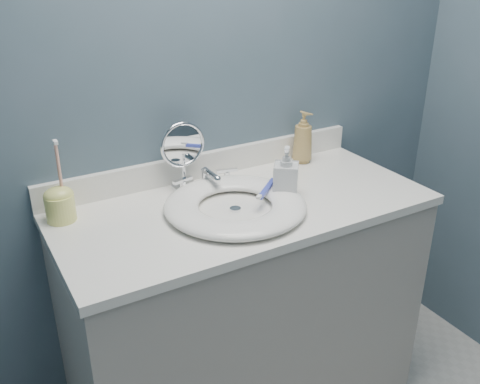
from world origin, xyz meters
TOP-DOWN VIEW (x-y plane):
  - back_wall at (0.00, 1.25)m, footprint 2.20×0.02m
  - vanity_cabinet at (0.00, 0.97)m, footprint 1.20×0.55m
  - countertop at (0.00, 0.97)m, footprint 1.22×0.57m
  - backsplash at (0.00, 1.24)m, footprint 1.22×0.02m
  - basin at (-0.05, 0.94)m, footprint 0.45×0.45m
  - drain at (-0.05, 0.94)m, footprint 0.04×0.04m
  - faucet at (-0.05, 1.14)m, footprint 0.25×0.13m
  - makeup_mirror at (-0.12, 1.19)m, footprint 0.16×0.09m
  - soap_bottle_amber at (0.38, 1.18)m, footprint 0.10×0.10m
  - soap_bottle_clear at (0.14, 0.95)m, footprint 0.11×0.11m
  - toothbrush_holder at (-0.54, 1.15)m, footprint 0.09×0.09m
  - toothbrush_lying at (0.07, 0.95)m, footprint 0.14×0.12m

SIDE VIEW (x-z plane):
  - vanity_cabinet at x=0.00m, z-range 0.00..0.85m
  - countertop at x=0.00m, z-range 0.85..0.88m
  - drain at x=-0.05m, z-range 0.88..0.89m
  - basin at x=-0.05m, z-range 0.88..0.92m
  - faucet at x=-0.05m, z-range 0.87..0.95m
  - toothbrush_lying at x=0.07m, z-range 0.92..0.93m
  - backsplash at x=0.00m, z-range 0.88..0.97m
  - toothbrush_holder at x=-0.54m, z-range 0.81..1.07m
  - soap_bottle_clear at x=0.14m, z-range 0.88..1.06m
  - soap_bottle_amber at x=0.38m, z-range 0.88..1.08m
  - makeup_mirror at x=-0.12m, z-range 0.89..1.13m
  - back_wall at x=0.00m, z-range 0.00..2.40m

